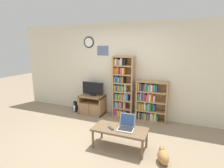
# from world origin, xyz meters

# --- Properties ---
(ground_plane) EXTENTS (18.00, 18.00, 0.00)m
(ground_plane) POSITION_xyz_m (0.00, 0.00, 0.00)
(ground_plane) COLOR gray
(wall_back) EXTENTS (6.73, 0.09, 2.60)m
(wall_back) POSITION_xyz_m (-0.01, 1.85, 1.31)
(wall_back) COLOR beige
(wall_back) RESTS_ON ground_plane
(tv_stand) EXTENTS (0.72, 0.45, 0.55)m
(tv_stand) POSITION_xyz_m (-0.84, 1.56, 0.28)
(tv_stand) COLOR #9E754C
(tv_stand) RESTS_ON ground_plane
(television) EXTENTS (0.66, 0.18, 0.40)m
(television) POSITION_xyz_m (-0.81, 1.58, 0.75)
(television) COLOR black
(television) RESTS_ON tv_stand
(bookshelf_tall) EXTENTS (0.57, 0.27, 1.71)m
(bookshelf_tall) POSITION_xyz_m (0.06, 1.68, 0.83)
(bookshelf_tall) COLOR tan
(bookshelf_tall) RESTS_ON ground_plane
(bookshelf_short) EXTENTS (0.80, 0.26, 1.09)m
(bookshelf_short) POSITION_xyz_m (0.82, 1.69, 0.53)
(bookshelf_short) COLOR tan
(bookshelf_short) RESTS_ON ground_plane
(coffee_table) EXTENTS (1.06, 0.49, 0.41)m
(coffee_table) POSITION_xyz_m (0.53, 0.15, 0.36)
(coffee_table) COLOR brown
(coffee_table) RESTS_ON ground_plane
(laptop) EXTENTS (0.32, 0.32, 0.28)m
(laptop) POSITION_xyz_m (0.64, 0.20, 0.48)
(laptop) COLOR #B7BABC
(laptop) RESTS_ON coffee_table
(remote_near_laptop) EXTENTS (0.15, 0.14, 0.02)m
(remote_near_laptop) POSITION_xyz_m (0.37, 0.08, 0.42)
(remote_near_laptop) COLOR #38383A
(remote_near_laptop) RESTS_ON coffee_table
(cat) EXTENTS (0.38, 0.45, 0.27)m
(cat) POSITION_xyz_m (1.37, -0.00, 0.12)
(cat) COLOR #B78447
(cat) RESTS_ON ground_plane
(penguin_figurine) EXTENTS (0.19, 0.17, 0.34)m
(penguin_figurine) POSITION_xyz_m (-1.39, 1.48, 0.16)
(penguin_figurine) COLOR black
(penguin_figurine) RESTS_ON ground_plane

